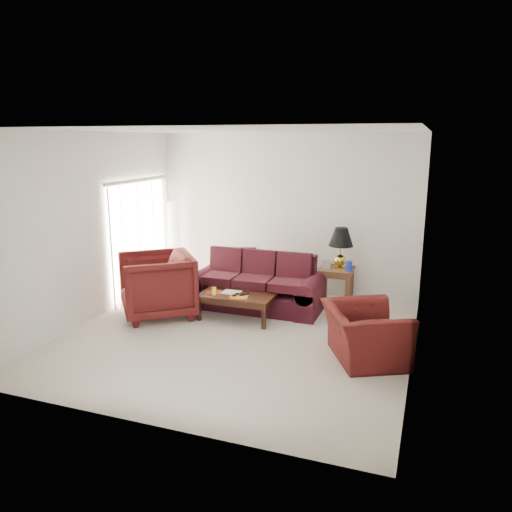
{
  "coord_description": "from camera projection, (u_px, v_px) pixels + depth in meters",
  "views": [
    {
      "loc": [
        2.63,
        -6.48,
        2.89
      ],
      "look_at": [
        0.0,
        0.85,
        1.05
      ],
      "focal_mm": 35.0,
      "sensor_mm": 36.0,
      "label": 1
    }
  ],
  "objects": [
    {
      "name": "floor",
      "position": [
        237.0,
        336.0,
        7.46
      ],
      "size": [
        5.0,
        5.0,
        0.0
      ],
      "primitive_type": "plane",
      "color": "beige",
      "rests_on": "ground"
    },
    {
      "name": "blinds",
      "position": [
        141.0,
        239.0,
        9.2
      ],
      "size": [
        0.1,
        2.0,
        2.16
      ],
      "primitive_type": "cube",
      "color": "silver",
      "rests_on": "ground"
    },
    {
      "name": "sofa",
      "position": [
        256.0,
        282.0,
        8.61
      ],
      "size": [
        2.29,
        1.02,
        0.93
      ],
      "primitive_type": null,
      "rotation": [
        0.0,
        0.0,
        0.02
      ],
      "color": "black",
      "rests_on": "ground"
    },
    {
      "name": "throw_pillow",
      "position": [
        246.0,
        258.0,
        9.34
      ],
      "size": [
        0.43,
        0.3,
        0.41
      ],
      "primitive_type": "cube",
      "rotation": [
        -0.21,
        0.0,
        0.31
      ],
      "color": "black",
      "rests_on": "sofa"
    },
    {
      "name": "end_table",
      "position": [
        336.0,
        286.0,
        8.92
      ],
      "size": [
        0.62,
        0.62,
        0.65
      ],
      "primitive_type": null,
      "rotation": [
        0.0,
        0.0,
        -0.06
      ],
      "color": "#5A281F",
      "rests_on": "ground"
    },
    {
      "name": "table_lamp",
      "position": [
        341.0,
        248.0,
        8.78
      ],
      "size": [
        0.52,
        0.52,
        0.72
      ],
      "primitive_type": null,
      "rotation": [
        0.0,
        0.0,
        -0.25
      ],
      "color": "gold",
      "rests_on": "end_table"
    },
    {
      "name": "clock",
      "position": [
        326.0,
        265.0,
        8.77
      ],
      "size": [
        0.16,
        0.07,
        0.16
      ],
      "primitive_type": "cube",
      "rotation": [
        0.0,
        0.0,
        0.13
      ],
      "color": "#B0B0B4",
      "rests_on": "end_table"
    },
    {
      "name": "blue_canister",
      "position": [
        349.0,
        266.0,
        8.63
      ],
      "size": [
        0.14,
        0.14,
        0.18
      ],
      "primitive_type": "cylinder",
      "rotation": [
        0.0,
        0.0,
        -0.39
      ],
      "color": "#1C35BB",
      "rests_on": "end_table"
    },
    {
      "name": "picture_frame",
      "position": [
        333.0,
        261.0,
        9.0
      ],
      "size": [
        0.19,
        0.21,
        0.06
      ],
      "primitive_type": "cube",
      "rotation": [
        1.36,
        0.0,
        0.32
      ],
      "color": "silver",
      "rests_on": "end_table"
    },
    {
      "name": "floor_lamp",
      "position": [
        175.0,
        244.0,
        9.87
      ],
      "size": [
        0.36,
        0.36,
        1.71
      ],
      "primitive_type": null,
      "rotation": [
        0.0,
        0.0,
        0.37
      ],
      "color": "silver",
      "rests_on": "ground"
    },
    {
      "name": "armchair_left",
      "position": [
        157.0,
        285.0,
        8.23
      ],
      "size": [
        1.61,
        1.61,
        1.06
      ],
      "primitive_type": "imported",
      "rotation": [
        0.0,
        0.0,
        -0.89
      ],
      "color": "#400F0E",
      "rests_on": "ground"
    },
    {
      "name": "armchair_right",
      "position": [
        365.0,
        334.0,
        6.63
      ],
      "size": [
        1.36,
        1.42,
        0.72
      ],
      "primitive_type": "imported",
      "rotation": [
        0.0,
        0.0,
        2.04
      ],
      "color": "#44100F",
      "rests_on": "ground"
    },
    {
      "name": "coffee_table",
      "position": [
        236.0,
        307.0,
        8.12
      ],
      "size": [
        1.24,
        0.66,
        0.42
      ],
      "primitive_type": null,
      "rotation": [
        0.0,
        0.0,
        -0.05
      ],
      "color": "black",
      "rests_on": "ground"
    },
    {
      "name": "magazine_red",
      "position": [
        213.0,
        292.0,
        8.16
      ],
      "size": [
        0.31,
        0.28,
        0.01
      ],
      "primitive_type": "cube",
      "rotation": [
        0.0,
        0.0,
        0.48
      ],
      "color": "#B42812",
      "rests_on": "coffee_table"
    },
    {
      "name": "magazine_white",
      "position": [
        232.0,
        292.0,
        8.17
      ],
      "size": [
        0.29,
        0.22,
        0.02
      ],
      "primitive_type": "cube",
      "rotation": [
        0.0,
        0.0,
        0.0
      ],
      "color": "white",
      "rests_on": "coffee_table"
    },
    {
      "name": "magazine_orange",
      "position": [
        239.0,
        297.0,
        7.92
      ],
      "size": [
        0.31,
        0.25,
        0.02
      ],
      "primitive_type": "cube",
      "rotation": [
        0.0,
        0.0,
        0.15
      ],
      "color": "#BD6F16",
      "rests_on": "coffee_table"
    },
    {
      "name": "remote_a",
      "position": [
        236.0,
        295.0,
        7.98
      ],
      "size": [
        0.07,
        0.16,
        0.02
      ],
      "primitive_type": "cube",
      "rotation": [
        0.0,
        0.0,
        -0.15
      ],
      "color": "black",
      "rests_on": "coffee_table"
    },
    {
      "name": "remote_b",
      "position": [
        244.0,
        294.0,
        8.0
      ],
      "size": [
        0.14,
        0.17,
        0.02
      ],
      "primitive_type": "cube",
      "rotation": [
        0.0,
        0.0,
        -0.62
      ],
      "color": "black",
      "rests_on": "coffee_table"
    },
    {
      "name": "yellow_glass",
      "position": [
        214.0,
        291.0,
        8.05
      ],
      "size": [
        0.09,
        0.09,
        0.13
      ],
      "primitive_type": "cylinder",
      "rotation": [
        0.0,
        0.0,
        0.27
      ],
      "color": "#FEEE38",
      "rests_on": "coffee_table"
    }
  ]
}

